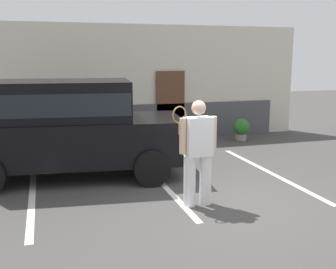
{
  "coord_description": "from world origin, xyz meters",
  "views": [
    {
      "loc": [
        -2.94,
        -6.24,
        2.54
      ],
      "look_at": [
        -0.67,
        1.2,
        1.05
      ],
      "focal_mm": 43.73,
      "sensor_mm": 36.0,
      "label": 1
    }
  ],
  "objects": [
    {
      "name": "ground_plane",
      "position": [
        0.0,
        0.0,
        0.0
      ],
      "size": [
        40.0,
        40.0,
        0.0
      ],
      "primitive_type": "plane",
      "color": "#423F3D"
    },
    {
      "name": "house_frontage",
      "position": [
        0.01,
        6.0,
        1.64
      ],
      "size": [
        10.22,
        0.4,
        3.48
      ],
      "color": "beige",
      "rests_on": "ground_plane"
    },
    {
      "name": "parking_stripe_2",
      "position": [
        1.78,
        1.5,
        0.0
      ],
      "size": [
        0.12,
        4.4,
        0.01
      ],
      "primitive_type": "cube",
      "color": "silver",
      "rests_on": "ground_plane"
    },
    {
      "name": "parked_suv",
      "position": [
        -2.5,
        2.47,
        1.15
      ],
      "size": [
        4.78,
        2.58,
        2.05
      ],
      "rotation": [
        0.0,
        0.0,
        -0.11
      ],
      "color": "black",
      "rests_on": "ground_plane"
    },
    {
      "name": "parking_stripe_0",
      "position": [
        -3.24,
        1.5,
        0.0
      ],
      "size": [
        0.12,
        4.4,
        0.01
      ],
      "primitive_type": "cube",
      "color": "silver",
      "rests_on": "ground_plane"
    },
    {
      "name": "potted_plant_by_porch",
      "position": [
        2.81,
        4.91,
        0.37
      ],
      "size": [
        0.51,
        0.51,
        0.67
      ],
      "color": "gray",
      "rests_on": "ground_plane"
    },
    {
      "name": "tennis_player_man",
      "position": [
        -0.48,
        0.08,
        0.95
      ],
      "size": [
        0.81,
        0.31,
        1.82
      ],
      "rotation": [
        0.0,
        0.0,
        3.2
      ],
      "color": "white",
      "rests_on": "ground_plane"
    },
    {
      "name": "parking_stripe_1",
      "position": [
        -0.73,
        1.5,
        0.0
      ],
      "size": [
        0.12,
        4.4,
        0.01
      ],
      "primitive_type": "cube",
      "color": "silver",
      "rests_on": "ground_plane"
    }
  ]
}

